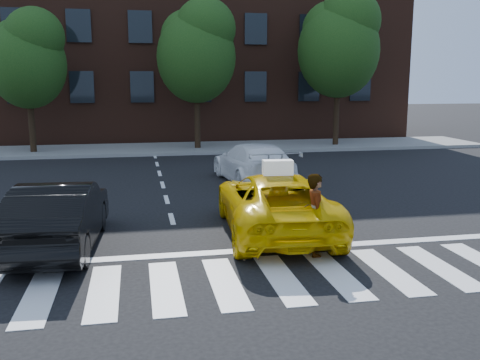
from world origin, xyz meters
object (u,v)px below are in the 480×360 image
(white_suv, at_px, (253,163))
(woman, at_px, (316,215))
(tree_right, at_px, (339,40))
(taxi, at_px, (275,203))
(tree_mid, at_px, (197,47))
(dog, at_px, (248,249))
(black_sedan, at_px, (59,215))
(tree_left, at_px, (28,55))

(white_suv, height_order, woman, woman)
(tree_right, xyz_separation_m, taxi, (-6.93, -14.19, -4.59))
(tree_mid, relative_size, white_suv, 1.54)
(tree_mid, xyz_separation_m, dog, (-0.89, -15.89, -4.65))
(dog, bearing_deg, tree_right, 71.52)
(tree_right, bearing_deg, woman, -112.42)
(tree_right, height_order, black_sedan, tree_right)
(tree_right, bearing_deg, black_sedan, -128.46)
(tree_mid, height_order, dog, tree_mid)
(taxi, distance_m, dog, 2.01)
(woman, xyz_separation_m, dog, (-1.33, 0.01, -0.61))
(white_suv, distance_m, woman, 7.54)
(taxi, xyz_separation_m, white_suv, (0.79, 5.82, -0.01))
(tree_right, bearing_deg, taxi, -116.02)
(black_sedan, height_order, woman, woman)
(taxi, relative_size, woman, 3.00)
(black_sedan, height_order, white_suv, black_sedan)
(tree_right, bearing_deg, dog, -116.42)
(tree_left, bearing_deg, black_sedan, -78.36)
(tree_mid, height_order, white_suv, tree_mid)
(tree_right, relative_size, black_sedan, 1.82)
(tree_right, distance_m, dog, 18.45)
(tree_mid, distance_m, woman, 16.41)
(taxi, bearing_deg, tree_mid, -85.60)
(tree_right, xyz_separation_m, woman, (-6.56, -15.90, -4.45))
(tree_mid, xyz_separation_m, tree_right, (7.00, -0.00, 0.41))
(tree_mid, distance_m, tree_right, 7.01)
(tree_right, bearing_deg, white_suv, -126.24)
(white_suv, distance_m, dog, 7.74)
(tree_right, height_order, white_suv, tree_right)
(dog, bearing_deg, taxi, 68.35)
(tree_right, bearing_deg, tree_left, 180.00)
(tree_left, height_order, white_suv, tree_left)
(tree_left, height_order, tree_right, tree_right)
(tree_left, bearing_deg, tree_mid, -0.00)
(tree_right, xyz_separation_m, white_suv, (-6.13, -8.37, -4.59))
(tree_left, bearing_deg, white_suv, -45.01)
(tree_right, relative_size, dog, 12.48)
(white_suv, bearing_deg, tree_mid, -89.37)
(taxi, relative_size, dog, 7.90)
(tree_left, xyz_separation_m, black_sedan, (2.99, -14.50, -3.74))
(taxi, relative_size, white_suv, 1.06)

